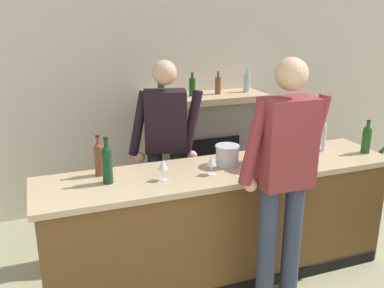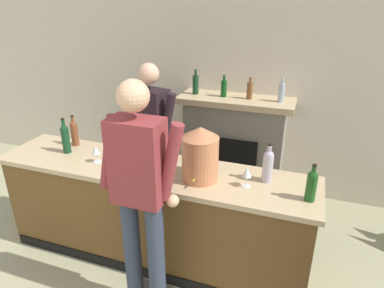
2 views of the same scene
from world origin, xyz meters
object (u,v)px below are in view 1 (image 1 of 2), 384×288
Objects in this scene: wine_glass_back_row at (212,162)px; copper_dispenser at (279,136)px; ice_bucket_steel at (227,155)px; person_customer at (283,181)px; person_bartender at (166,149)px; wine_bottle_chardonnay_pale at (107,163)px; potted_plant_corner at (368,169)px; wine_glass_mid_counter at (317,144)px; wine_bottle_cabernet_heavy at (321,135)px; fireplace_stone at (204,148)px; wine_glass_near_bucket at (163,166)px; wine_bottle_burgundy_dark at (99,158)px; wine_bottle_merlot_tall at (367,138)px.

copper_dispenser is at bearing 4.14° from wine_glass_back_row.
copper_dispenser is 0.43m from ice_bucket_steel.
copper_dispenser is 0.61m from wine_glass_back_row.
person_bartender is at bearing 112.38° from person_customer.
copper_dispenser is 1.32× the size of wine_bottle_chardonnay_pale.
wine_glass_mid_counter is at bearing -147.03° from potted_plant_corner.
wine_glass_mid_counter is 0.97m from wine_glass_back_row.
wine_bottle_cabernet_heavy is 2.23× the size of wine_glass_back_row.
wine_bottle_chardonnay_pale is 1.73m from wine_glass_mid_counter.
fireplace_stone is 9.93× the size of wine_glass_near_bucket.
wine_bottle_burgundy_dark is at bearing 172.47° from wine_glass_mid_counter.
fireplace_stone is at bearing 46.97° from wine_bottle_chardonnay_pale.
person_customer is 4.16× the size of copper_dispenser.
wine_glass_near_bucket is at bearing 176.53° from wine_glass_back_row.
wine_bottle_burgundy_dark is at bearing -166.71° from potted_plant_corner.
copper_dispenser is (0.27, 0.52, 0.14)m from person_customer.
fireplace_stone is 1.13m from person_bartender.
potted_plant_corner is 2.81m from person_customer.
ice_bucket_steel is (-0.13, 0.62, -0.00)m from person_customer.
wine_glass_mid_counter is (-1.57, -1.02, 0.81)m from potted_plant_corner.
person_bartender is 1.36m from wine_bottle_cabernet_heavy.
copper_dispenser is 1.38× the size of wine_bottle_cabernet_heavy.
copper_dispenser is 1.55× the size of wine_bottle_merlot_tall.
wine_glass_back_row is at bearing -3.47° from wine_glass_near_bucket.
wine_bottle_chardonnay_pale is (-3.30, -0.96, 0.84)m from potted_plant_corner.
potted_plant_corner is 2.39m from copper_dispenser.
potted_plant_corner is 2.23× the size of wine_bottle_burgundy_dark.
wine_glass_mid_counter is at bearing -7.01° from ice_bucket_steel.
wine_glass_back_row is 0.94× the size of wine_glass_near_bucket.
ice_bucket_steel is 0.95m from wine_bottle_chardonnay_pale.
person_customer is at bearing -28.37° from wine_bottle_chardonnay_pale.
potted_plant_corner is at bearing 31.62° from wine_bottle_cabernet_heavy.
wine_bottle_cabernet_heavy reaches higher than wine_bottle_burgundy_dark.
person_customer is 6.43× the size of wine_bottle_merlot_tall.
wine_glass_mid_counter is (-0.47, 0.04, -0.01)m from wine_bottle_merlot_tall.
person_customer reaches higher than wine_glass_near_bucket.
person_bartender is at bearing 102.59° from wine_glass_back_row.
fireplace_stone is at bearing 58.23° from wine_glass_near_bucket.
copper_dispenser is 0.97m from wine_glass_near_bucket.
wine_glass_near_bucket is (0.42, -0.26, -0.03)m from wine_bottle_burgundy_dark.
wine_glass_near_bucket is (-0.92, -1.48, 0.43)m from fireplace_stone.
person_bartender reaches higher than wine_glass_near_bucket.
ice_bucket_steel is at bearing 101.84° from person_customer.
wine_bottle_merlot_tall is at bearing -5.07° from wine_glass_mid_counter.
fireplace_stone reaches higher than potted_plant_corner.
wine_bottle_chardonnay_pale reaches higher than wine_bottle_cabernet_heavy.
wine_glass_near_bucket reaches higher than wine_glass_back_row.
wine_bottle_cabernet_heavy is (0.56, -1.32, 0.47)m from fireplace_stone.
person_bartender is 10.42× the size of wine_glass_mid_counter.
wine_glass_near_bucket is (-1.34, -0.02, -0.01)m from wine_glass_mid_counter.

